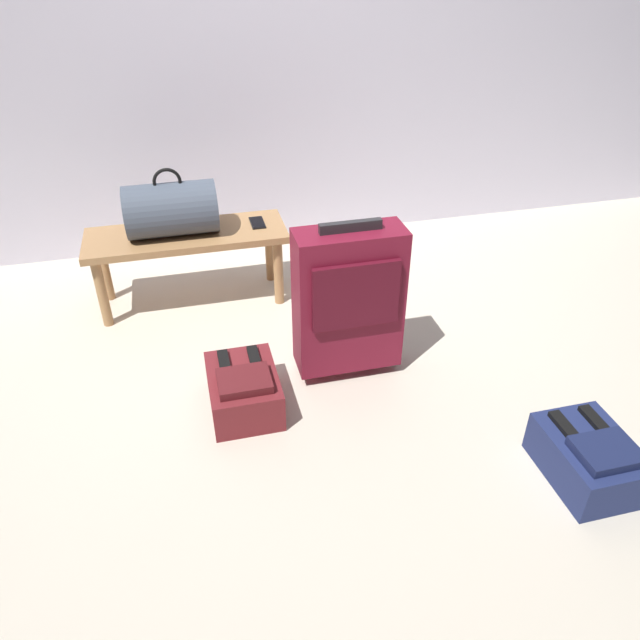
% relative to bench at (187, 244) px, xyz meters
% --- Properties ---
extents(ground_plane, '(6.60, 6.60, 0.00)m').
position_rel_bench_xyz_m(ground_plane, '(0.51, -0.89, -0.34)').
color(ground_plane, beige).
extents(bench, '(1.00, 0.36, 0.40)m').
position_rel_bench_xyz_m(bench, '(0.00, 0.00, 0.00)').
color(bench, '#A87A4C').
rests_on(bench, ground).
extents(duffel_bag_slate, '(0.44, 0.26, 0.34)m').
position_rel_bench_xyz_m(duffel_bag_slate, '(-0.05, -0.00, 0.19)').
color(duffel_bag_slate, '#475160').
rests_on(duffel_bag_slate, bench).
extents(cell_phone, '(0.07, 0.14, 0.01)m').
position_rel_bench_xyz_m(cell_phone, '(0.37, 0.02, 0.07)').
color(cell_phone, black).
rests_on(cell_phone, bench).
extents(suitcase_upright_burgundy, '(0.45, 0.21, 0.73)m').
position_rel_bench_xyz_m(suitcase_upright_burgundy, '(0.63, -0.78, 0.04)').
color(suitcase_upright_burgundy, maroon).
rests_on(suitcase_upright_burgundy, ground).
extents(backpack_maroon, '(0.28, 0.38, 0.21)m').
position_rel_bench_xyz_m(backpack_maroon, '(0.14, -0.92, -0.24)').
color(backpack_maroon, maroon).
rests_on(backpack_maroon, ground).
extents(backpack_navy, '(0.28, 0.38, 0.21)m').
position_rel_bench_xyz_m(backpack_navy, '(1.30, -1.60, -0.24)').
color(backpack_navy, navy).
rests_on(backpack_navy, ground).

